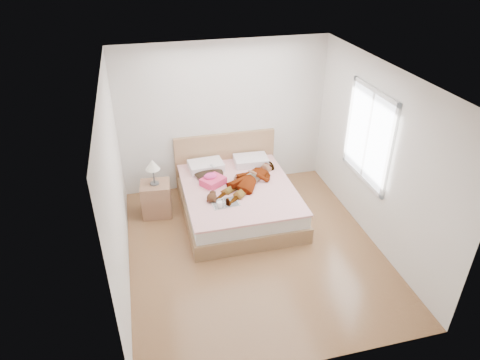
# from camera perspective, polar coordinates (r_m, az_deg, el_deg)

# --- Properties ---
(ground) EXTENTS (4.00, 4.00, 0.00)m
(ground) POSITION_cam_1_polar(r_m,az_deg,el_deg) (6.40, 1.86, -9.19)
(ground) COLOR #4D2E18
(ground) RESTS_ON ground
(woman) EXTENTS (1.48, 1.38, 0.20)m
(woman) POSITION_cam_1_polar(r_m,az_deg,el_deg) (6.89, 1.09, 0.21)
(woman) COLOR white
(woman) RESTS_ON bed
(hair) EXTENTS (0.59, 0.68, 0.09)m
(hair) POSITION_cam_1_polar(r_m,az_deg,el_deg) (7.20, -4.23, 1.02)
(hair) COLOR black
(hair) RESTS_ON bed
(phone) EXTENTS (0.10, 0.10, 0.05)m
(phone) POSITION_cam_1_polar(r_m,az_deg,el_deg) (7.10, -3.64, 1.87)
(phone) COLOR silver
(phone) RESTS_ON bed
(room_shell) EXTENTS (4.00, 4.00, 4.00)m
(room_shell) POSITION_cam_1_polar(r_m,az_deg,el_deg) (6.48, 16.73, 5.63)
(room_shell) COLOR white
(room_shell) RESTS_ON ground
(bed) EXTENTS (1.80, 2.08, 1.00)m
(bed) POSITION_cam_1_polar(r_m,az_deg,el_deg) (7.05, -0.36, -2.23)
(bed) COLOR brown
(bed) RESTS_ON ground
(towel) EXTENTS (0.46, 0.44, 0.19)m
(towel) POSITION_cam_1_polar(r_m,az_deg,el_deg) (6.90, -3.70, -0.02)
(towel) COLOR #EC406E
(towel) RESTS_ON bed
(magazine) EXTENTS (0.43, 0.30, 0.02)m
(magazine) POSITION_cam_1_polar(r_m,az_deg,el_deg) (6.45, -1.98, -3.08)
(magazine) COLOR silver
(magazine) RESTS_ON bed
(coffee_mug) EXTENTS (0.12, 0.09, 0.09)m
(coffee_mug) POSITION_cam_1_polar(r_m,az_deg,el_deg) (6.35, -2.70, -3.28)
(coffee_mug) COLOR white
(coffee_mug) RESTS_ON bed
(plush_toy) EXTENTS (0.20, 0.26, 0.13)m
(plush_toy) POSITION_cam_1_polar(r_m,az_deg,el_deg) (6.50, -3.76, -2.24)
(plush_toy) COLOR #321A0D
(plush_toy) RESTS_ON bed
(nightstand) EXTENTS (0.50, 0.46, 1.00)m
(nightstand) POSITION_cam_1_polar(r_m,az_deg,el_deg) (7.08, -11.13, -2.16)
(nightstand) COLOR brown
(nightstand) RESTS_ON ground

